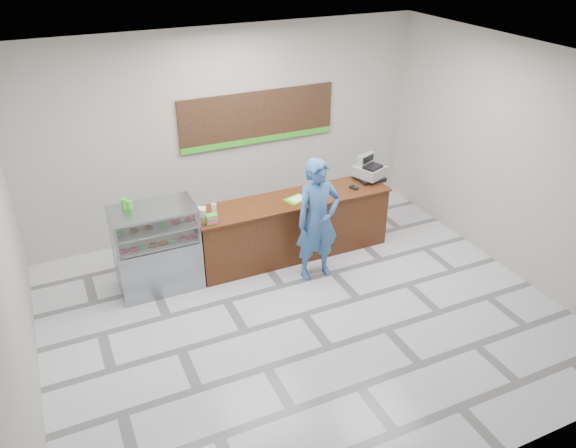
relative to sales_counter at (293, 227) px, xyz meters
name	(u,v)px	position (x,y,z in m)	size (l,w,h in m)	color
floor	(304,314)	(-0.55, -1.55, -0.52)	(7.00, 7.00, 0.00)	silver
back_wall	(228,132)	(-0.55, 1.45, 1.23)	(7.00, 7.00, 0.00)	#B5AFA6
ceiling	(308,66)	(-0.55, -1.55, 2.98)	(7.00, 7.00, 0.00)	silver
sales_counter	(293,227)	(0.00, 0.00, 0.00)	(3.26, 0.76, 1.03)	#572912
display_case	(157,248)	(-2.22, 0.00, 0.16)	(1.22, 0.72, 1.33)	gray
menu_board	(258,118)	(0.00, 1.41, 1.42)	(2.80, 0.06, 0.90)	black
cash_register	(369,171)	(1.50, 0.15, 0.67)	(0.57, 0.58, 0.41)	black
card_terminal	(354,188)	(1.07, -0.09, 0.53)	(0.07, 0.15, 0.04)	black
serving_tray	(296,199)	(0.03, -0.07, 0.52)	(0.41, 0.35, 0.02)	#53BE11
napkin_box	(201,212)	(-1.50, 0.05, 0.58)	(0.15, 0.15, 0.13)	white
straw_cup	(214,207)	(-1.27, 0.12, 0.57)	(0.08, 0.08, 0.12)	silver
promo_box	(212,219)	(-1.42, -0.25, 0.59)	(0.17, 0.11, 0.15)	green
donut_decal	(314,196)	(0.33, -0.07, 0.52)	(0.15, 0.15, 0.00)	#E95587
green_cup_left	(130,205)	(-2.49, 0.13, 0.88)	(0.08, 0.08, 0.12)	green
green_cup_right	(125,204)	(-2.55, 0.17, 0.89)	(0.10, 0.10, 0.15)	green
customer	(318,220)	(0.08, -0.71, 0.46)	(0.71, 0.47, 1.94)	#35619C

